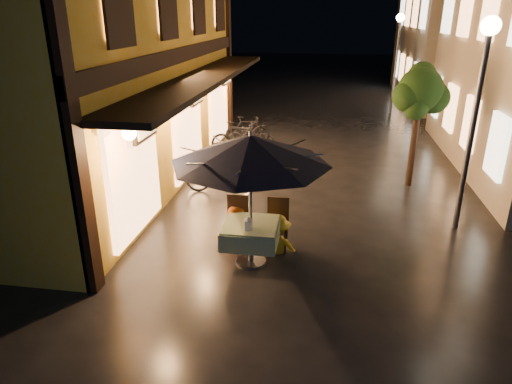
% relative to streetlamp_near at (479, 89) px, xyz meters
% --- Properties ---
extents(ground, '(90.00, 90.00, 0.00)m').
position_rel_streetlamp_near_xyz_m(ground, '(-3.00, -2.00, -2.92)').
color(ground, black).
rests_on(ground, ground).
extents(west_building, '(5.90, 11.40, 7.40)m').
position_rel_streetlamp_near_xyz_m(west_building, '(-8.72, 2.00, 0.79)').
color(west_building, gold).
rests_on(west_building, ground).
extents(east_building_far, '(7.30, 10.30, 7.30)m').
position_rel_streetlamp_near_xyz_m(east_building_far, '(4.49, 16.00, 0.74)').
color(east_building_far, '#B8AF93').
rests_on(east_building_far, ground).
extents(street_tree, '(1.43, 1.20, 3.15)m').
position_rel_streetlamp_near_xyz_m(street_tree, '(-0.59, 2.51, -0.50)').
color(street_tree, black).
rests_on(street_tree, ground).
extents(streetlamp_near, '(0.36, 0.36, 4.23)m').
position_rel_streetlamp_near_xyz_m(streetlamp_near, '(0.00, 0.00, 0.00)').
color(streetlamp_near, '#59595E').
rests_on(streetlamp_near, ground).
extents(streetlamp_far, '(0.36, 0.36, 4.23)m').
position_rel_streetlamp_near_xyz_m(streetlamp_far, '(0.00, 12.00, 0.00)').
color(streetlamp_far, '#59595E').
rests_on(streetlamp_far, ground).
extents(cafe_table, '(0.99, 0.99, 0.78)m').
position_rel_streetlamp_near_xyz_m(cafe_table, '(-4.06, -2.10, -2.33)').
color(cafe_table, '#59595E').
rests_on(cafe_table, ground).
extents(patio_umbrella, '(2.77, 2.77, 2.46)m').
position_rel_streetlamp_near_xyz_m(patio_umbrella, '(-4.06, -2.10, -0.77)').
color(patio_umbrella, '#59595E').
rests_on(patio_umbrella, ground).
extents(cafe_chair_left, '(0.42, 0.42, 0.97)m').
position_rel_streetlamp_near_xyz_m(cafe_chair_left, '(-4.46, -1.37, -2.38)').
color(cafe_chair_left, black).
rests_on(cafe_chair_left, ground).
extents(cafe_chair_right, '(0.42, 0.42, 0.97)m').
position_rel_streetlamp_near_xyz_m(cafe_chair_right, '(-3.66, -1.37, -2.38)').
color(cafe_chair_right, black).
rests_on(cafe_chair_right, ground).
extents(table_lantern, '(0.16, 0.16, 0.25)m').
position_rel_streetlamp_near_xyz_m(table_lantern, '(-4.06, -2.35, -2.00)').
color(table_lantern, white).
rests_on(table_lantern, cafe_table).
extents(person_orange, '(0.88, 0.74, 1.62)m').
position_rel_streetlamp_near_xyz_m(person_orange, '(-4.49, -1.54, -2.11)').
color(person_orange, '#D3600E').
rests_on(person_orange, ground).
extents(person_yellow, '(1.01, 0.71, 1.42)m').
position_rel_streetlamp_near_xyz_m(person_yellow, '(-3.64, -1.59, -2.21)').
color(person_yellow, yellow).
rests_on(person_yellow, ground).
extents(bicycle_0, '(1.95, 1.24, 0.97)m').
position_rel_streetlamp_near_xyz_m(bicycle_0, '(-5.40, 1.39, -2.43)').
color(bicycle_0, black).
rests_on(bicycle_0, ground).
extents(bicycle_1, '(1.89, 1.06, 1.10)m').
position_rel_streetlamp_near_xyz_m(bicycle_1, '(-5.22, 1.99, -2.37)').
color(bicycle_1, black).
rests_on(bicycle_1, ground).
extents(bicycle_2, '(1.75, 0.70, 0.90)m').
position_rel_streetlamp_near_xyz_m(bicycle_2, '(-5.51, 3.87, -2.47)').
color(bicycle_2, black).
rests_on(bicycle_2, ground).
extents(bicycle_3, '(1.85, 0.73, 1.08)m').
position_rel_streetlamp_near_xyz_m(bicycle_3, '(-5.55, 4.51, -2.38)').
color(bicycle_3, black).
rests_on(bicycle_3, ground).
extents(bicycle_4, '(1.54, 0.61, 0.80)m').
position_rel_streetlamp_near_xyz_m(bicycle_4, '(-5.34, 5.46, -2.52)').
color(bicycle_4, black).
rests_on(bicycle_4, ground).
extents(bicycle_5, '(1.61, 0.77, 0.93)m').
position_rel_streetlamp_near_xyz_m(bicycle_5, '(-5.54, 5.99, -2.45)').
color(bicycle_5, black).
rests_on(bicycle_5, ground).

